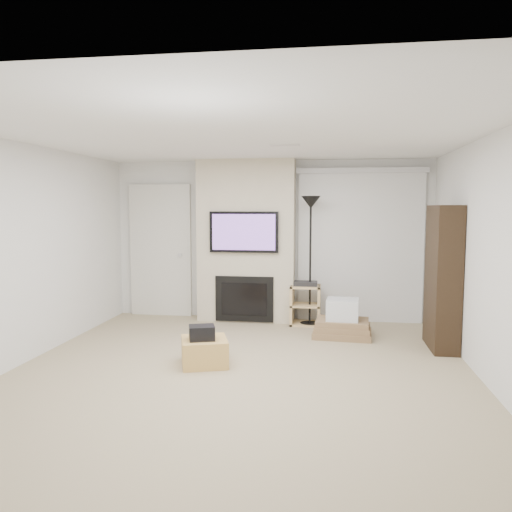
# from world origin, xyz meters

# --- Properties ---
(floor) EXTENTS (5.00, 5.50, 0.00)m
(floor) POSITION_xyz_m (0.00, 0.00, 0.00)
(floor) COLOR tan
(floor) RESTS_ON ground
(ceiling) EXTENTS (5.00, 5.50, 0.00)m
(ceiling) POSITION_xyz_m (0.00, 0.00, 2.50)
(ceiling) COLOR white
(ceiling) RESTS_ON wall_back
(wall_back) EXTENTS (5.00, 0.00, 2.50)m
(wall_back) POSITION_xyz_m (0.00, 2.75, 1.25)
(wall_back) COLOR white
(wall_back) RESTS_ON ground
(wall_front) EXTENTS (5.00, 0.00, 2.50)m
(wall_front) POSITION_xyz_m (0.00, -2.75, 1.25)
(wall_front) COLOR white
(wall_front) RESTS_ON ground
(wall_left) EXTENTS (0.00, 5.50, 2.50)m
(wall_left) POSITION_xyz_m (-2.50, 0.00, 1.25)
(wall_left) COLOR white
(wall_left) RESTS_ON ground
(wall_right) EXTENTS (0.00, 5.50, 2.50)m
(wall_right) POSITION_xyz_m (2.50, 0.00, 1.25)
(wall_right) COLOR white
(wall_right) RESTS_ON ground
(hvac_vent) EXTENTS (0.35, 0.18, 0.01)m
(hvac_vent) POSITION_xyz_m (0.40, 0.80, 2.50)
(hvac_vent) COLOR silver
(hvac_vent) RESTS_ON ceiling
(ottoman) EXTENTS (0.63, 0.63, 0.30)m
(ottoman) POSITION_xyz_m (-0.45, 0.25, 0.15)
(ottoman) COLOR tan
(ottoman) RESTS_ON floor
(black_bag) EXTENTS (0.34, 0.30, 0.16)m
(black_bag) POSITION_xyz_m (-0.46, 0.20, 0.38)
(black_bag) COLOR black
(black_bag) RESTS_ON ottoman
(fireplace_wall) EXTENTS (1.50, 0.47, 2.50)m
(fireplace_wall) POSITION_xyz_m (-0.35, 2.54, 1.24)
(fireplace_wall) COLOR beige
(fireplace_wall) RESTS_ON floor
(entry_door) EXTENTS (1.02, 0.11, 2.14)m
(entry_door) POSITION_xyz_m (-1.80, 2.71, 1.05)
(entry_door) COLOR silver
(entry_door) RESTS_ON floor
(vertical_blinds) EXTENTS (1.98, 0.10, 2.37)m
(vertical_blinds) POSITION_xyz_m (1.40, 2.70, 1.27)
(vertical_blinds) COLOR silver
(vertical_blinds) RESTS_ON floor
(floor_lamp) EXTENTS (0.29, 0.29, 1.94)m
(floor_lamp) POSITION_xyz_m (0.65, 2.34, 1.53)
(floor_lamp) COLOR black
(floor_lamp) RESTS_ON floor
(av_stand) EXTENTS (0.45, 0.38, 0.66)m
(av_stand) POSITION_xyz_m (0.58, 2.35, 0.35)
(av_stand) COLOR #E3BF80
(av_stand) RESTS_ON floor
(box_stack) EXTENTS (0.82, 0.65, 0.52)m
(box_stack) POSITION_xyz_m (1.12, 1.72, 0.20)
(box_stack) COLOR olive
(box_stack) RESTS_ON floor
(bookshelf) EXTENTS (0.30, 0.80, 1.80)m
(bookshelf) POSITION_xyz_m (2.34, 1.34, 0.90)
(bookshelf) COLOR black
(bookshelf) RESTS_ON floor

